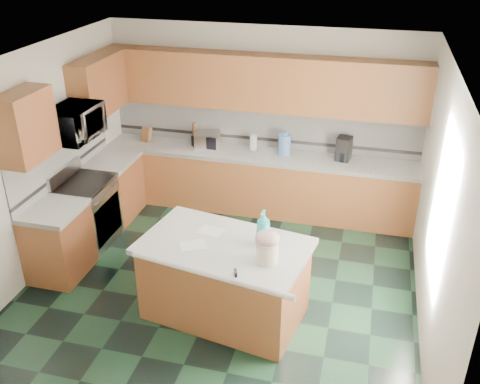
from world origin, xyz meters
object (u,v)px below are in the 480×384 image
(treat_jar, at_px, (267,251))
(soap_bottle_island, at_px, (263,228))
(toaster_oven, at_px, (207,140))
(knife_block, at_px, (147,134))
(island_base, at_px, (225,282))
(island_top, at_px, (224,246))
(coffee_maker, at_px, (344,149))

(treat_jar, relative_size, soap_bottle_island, 0.58)
(treat_jar, height_order, toaster_oven, treat_jar)
(treat_jar, relative_size, knife_block, 1.04)
(island_base, distance_m, soap_bottle_island, 0.81)
(island_top, bearing_deg, soap_bottle_island, 21.65)
(island_base, relative_size, knife_block, 7.34)
(treat_jar, height_order, soap_bottle_island, soap_bottle_island)
(island_top, distance_m, treat_jar, 0.56)
(knife_block, bearing_deg, island_top, -41.38)
(island_top, distance_m, toaster_oven, 2.72)
(island_base, xyz_separation_m, knife_block, (-1.95, 2.53, 0.60))
(treat_jar, xyz_separation_m, knife_block, (-2.46, 2.74, -0.00))
(island_top, distance_m, coffee_maker, 2.77)
(island_base, bearing_deg, knife_block, 137.76)
(knife_block, height_order, coffee_maker, coffee_maker)
(knife_block, relative_size, coffee_maker, 0.68)
(treat_jar, relative_size, toaster_oven, 0.60)
(knife_block, bearing_deg, treat_jar, -37.12)
(soap_bottle_island, height_order, knife_block, soap_bottle_island)
(treat_jar, height_order, knife_block, same)
(island_base, distance_m, coffee_maker, 2.84)
(treat_jar, bearing_deg, toaster_oven, 98.20)
(treat_jar, distance_m, coffee_maker, 2.82)
(knife_block, bearing_deg, toaster_oven, 10.97)
(treat_jar, bearing_deg, island_base, 137.57)
(island_base, bearing_deg, soap_bottle_island, 21.65)
(knife_block, bearing_deg, coffee_maker, 11.54)
(island_top, bearing_deg, treat_jar, -12.08)
(island_base, distance_m, treat_jar, 0.81)
(island_top, bearing_deg, coffee_maker, 78.11)
(knife_block, height_order, toaster_oven, knife_block)
(island_top, height_order, coffee_maker, coffee_maker)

